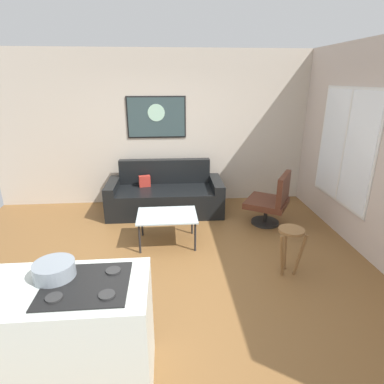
{
  "coord_description": "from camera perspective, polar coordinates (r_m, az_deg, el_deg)",
  "views": [
    {
      "loc": [
        -0.06,
        -3.52,
        2.29
      ],
      "look_at": [
        0.31,
        0.9,
        0.7
      ],
      "focal_mm": 29.57,
      "sensor_mm": 36.0,
      "label": 1
    }
  ],
  "objects": [
    {
      "name": "mixing_bowl",
      "position": [
        2.55,
        -23.55,
        -12.87
      ],
      "size": [
        0.29,
        0.29,
        0.12
      ],
      "color": "gray",
      "rests_on": "kitchen_counter"
    },
    {
      "name": "bar_stool",
      "position": [
        4.03,
        17.34,
        -8.17
      ],
      "size": [
        0.35,
        0.35,
        0.61
      ],
      "color": "brown",
      "rests_on": "ground"
    },
    {
      "name": "wall_painting",
      "position": [
        5.94,
        -6.44,
        13.26
      ],
      "size": [
        1.07,
        0.03,
        0.75
      ],
      "color": "black"
    },
    {
      "name": "ground",
      "position": [
        4.21,
        -3.33,
        -13.59
      ],
      "size": [
        6.4,
        6.4,
        0.04
      ],
      "primitive_type": "cube",
      "color": "brown"
    },
    {
      "name": "coffee_table",
      "position": [
        4.58,
        -4.53,
        -4.55
      ],
      "size": [
        0.85,
        0.62,
        0.45
      ],
      "color": "silver",
      "rests_on": "ground"
    },
    {
      "name": "right_wall",
      "position": [
        4.75,
        29.9,
        6.31
      ],
      "size": [
        0.05,
        6.4,
        2.8
      ],
      "primitive_type": "cube",
      "color": "beige",
      "rests_on": "ground"
    },
    {
      "name": "window",
      "position": [
        5.24,
        25.85,
        7.3
      ],
      "size": [
        0.03,
        1.48,
        1.71
      ],
      "color": "silver"
    },
    {
      "name": "back_wall",
      "position": [
        6.01,
        -4.28,
        11.17
      ],
      "size": [
        6.4,
        0.05,
        2.8
      ],
      "primitive_type": "cube",
      "color": "beige",
      "rests_on": "ground"
    },
    {
      "name": "kitchen_counter",
      "position": [
        2.78,
        -22.81,
        -23.25
      ],
      "size": [
        1.36,
        0.67,
        0.95
      ],
      "color": "silver",
      "rests_on": "ground"
    },
    {
      "name": "couch",
      "position": [
        5.73,
        -4.85,
        -0.72
      ],
      "size": [
        2.03,
        0.9,
        0.9
      ],
      "color": "black",
      "rests_on": "ground"
    },
    {
      "name": "armchair",
      "position": [
        5.31,
        14.19,
        -1.53
      ],
      "size": [
        0.88,
        0.88,
        0.89
      ],
      "color": "black",
      "rests_on": "ground"
    }
  ]
}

